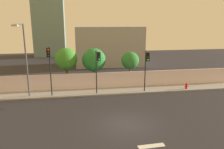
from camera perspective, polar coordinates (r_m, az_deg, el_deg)
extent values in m
plane|color=#28272D|center=(18.10, 3.66, -12.49)|extent=(80.00, 80.00, 0.00)
cube|color=gray|center=(25.55, -0.34, -4.23)|extent=(36.00, 2.40, 0.15)
cube|color=silver|center=(26.49, -0.76, -1.36)|extent=(36.00, 0.18, 1.80)
cube|color=silver|center=(15.59, 9.93, -17.35)|extent=(1.82, 0.53, 0.01)
cylinder|color=black|center=(24.10, -15.29, 0.70)|extent=(0.12, 0.12, 5.15)
cylinder|color=black|center=(23.22, -15.77, 6.40)|extent=(0.11, 0.93, 0.08)
cube|color=black|center=(22.81, -15.81, 5.38)|extent=(0.35, 0.21, 0.90)
sphere|color=red|center=(22.65, -15.88, 6.01)|extent=(0.18, 0.18, 0.18)
sphere|color=#33260A|center=(22.69, -15.83, 5.31)|extent=(0.18, 0.18, 0.18)
sphere|color=black|center=(22.73, -15.78, 4.61)|extent=(0.18, 0.18, 0.18)
cylinder|color=black|center=(25.12, 8.37, 0.88)|extent=(0.12, 0.12, 4.55)
cylinder|color=black|center=(24.01, 8.81, 5.55)|extent=(0.30, 1.46, 0.08)
cube|color=black|center=(23.35, 9.05, 4.43)|extent=(0.37, 0.25, 0.90)
sphere|color=black|center=(23.19, 9.12, 5.04)|extent=(0.18, 0.18, 0.18)
sphere|color=#33260A|center=(23.23, 9.09, 4.36)|extent=(0.18, 0.18, 0.18)
sphere|color=#19F24C|center=(23.28, 9.07, 3.68)|extent=(0.18, 0.18, 0.18)
cylinder|color=black|center=(24.08, -3.97, 0.55)|extent=(0.12, 0.12, 4.65)
cylinder|color=black|center=(23.17, -3.74, 5.63)|extent=(0.25, 1.03, 0.08)
cube|color=black|center=(22.73, -3.38, 4.58)|extent=(0.37, 0.25, 0.90)
sphere|color=black|center=(22.57, -3.31, 5.21)|extent=(0.18, 0.18, 0.18)
sphere|color=#33260A|center=(22.62, -3.30, 4.51)|extent=(0.18, 0.18, 0.18)
sphere|color=#19F24C|center=(22.67, -3.29, 3.81)|extent=(0.18, 0.18, 0.18)
cylinder|color=#4C4C51|center=(24.44, -20.83, 3.20)|extent=(0.16, 0.16, 7.44)
cylinder|color=#4C4C51|center=(23.38, -22.47, 11.69)|extent=(0.48, 1.57, 0.10)
cube|color=beige|center=(22.67, -23.38, 11.32)|extent=(0.64, 0.38, 0.16)
cylinder|color=red|center=(27.43, 18.28, -2.90)|extent=(0.24, 0.24, 0.55)
sphere|color=red|center=(27.35, 18.33, -2.27)|extent=(0.26, 0.26, 0.26)
cylinder|color=red|center=(27.35, 17.97, -2.87)|extent=(0.10, 0.09, 0.09)
cylinder|color=red|center=(27.50, 18.60, -2.82)|extent=(0.10, 0.09, 0.09)
cylinder|color=brown|center=(27.58, -11.29, -0.35)|extent=(0.20, 0.20, 2.72)
sphere|color=#3A8B2A|center=(27.15, -11.50, 3.91)|extent=(2.62, 2.62, 2.62)
cylinder|color=brown|center=(27.66, -4.51, -0.37)|extent=(0.23, 0.23, 2.44)
sphere|color=#288037|center=(27.23, -4.59, 3.70)|extent=(2.81, 2.81, 2.81)
cylinder|color=brown|center=(28.34, 4.53, -0.05)|extent=(0.23, 0.23, 2.42)
sphere|color=#2C7A34|center=(27.95, 4.60, 3.56)|extent=(2.20, 2.20, 2.20)
cube|color=#A0A0A0|center=(39.96, -0.81, 7.25)|extent=(11.58, 6.00, 6.75)
cube|color=gray|center=(51.68, -15.91, 16.79)|extent=(6.51, 5.00, 22.08)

